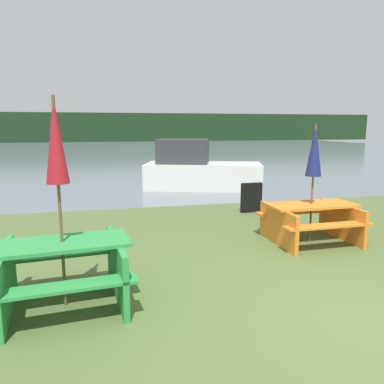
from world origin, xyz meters
The scene contains 9 objects.
ground_plane centered at (0.00, 0.00, 0.00)m, with size 60.00×60.00×0.00m, color #516633.
water centered at (0.00, 31.50, 0.00)m, with size 60.00×50.00×0.00m.
far_treeline centered at (0.00, 51.50, 2.00)m, with size 80.00×1.60×4.00m.
picnic_table_green centered at (-3.17, 1.22, 0.47)m, with size 1.67×1.53×0.80m.
picnic_table_orange centered at (1.08, 2.82, 0.44)m, with size 1.64×1.41×0.72m.
umbrella_crimson centered at (-3.17, 1.22, 1.95)m, with size 0.26×0.26×2.48m.
umbrella_navy centered at (1.08, 2.82, 1.69)m, with size 0.29×0.29×2.19m.
boat centered at (0.60, 9.25, 0.63)m, with size 4.28×2.85×1.70m.
signboard centered at (0.94, 5.35, 0.38)m, with size 0.55×0.08×0.75m.
Camera 1 is at (-2.67, -3.26, 2.14)m, focal length 35.00 mm.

